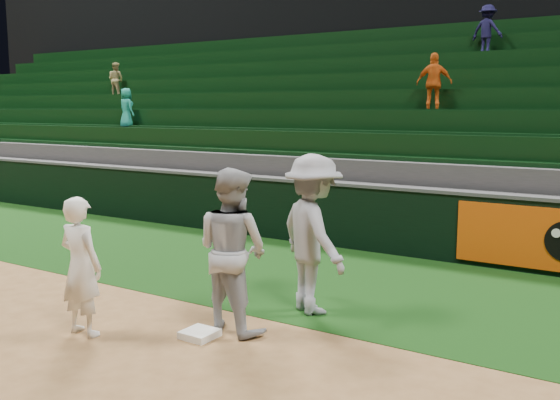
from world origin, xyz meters
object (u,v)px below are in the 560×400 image
(first_base, at_px, (200,334))
(first_baseman, at_px, (81,266))
(baserunner, at_px, (232,250))
(base_coach, at_px, (313,234))

(first_base, xyz_separation_m, first_baseman, (-1.23, -0.65, 0.78))
(first_baseman, height_order, baserunner, baserunner)
(first_base, relative_size, first_baseman, 0.23)
(first_base, bearing_deg, base_coach, 66.83)
(baserunner, bearing_deg, base_coach, -106.79)
(first_baseman, bearing_deg, first_base, -153.02)
(base_coach, bearing_deg, baserunner, 98.54)
(first_baseman, xyz_separation_m, baserunner, (1.39, 1.08, 0.16))
(first_base, height_order, baserunner, baserunner)
(first_baseman, bearing_deg, baserunner, -143.32)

